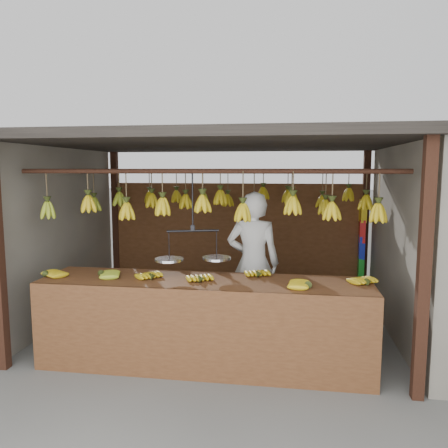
# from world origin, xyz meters

# --- Properties ---
(ground) EXTENTS (80.00, 80.00, 0.00)m
(ground) POSITION_xyz_m (0.00, 0.00, 0.00)
(ground) COLOR #5B5B57
(stall) EXTENTS (4.30, 3.30, 2.40)m
(stall) POSITION_xyz_m (0.00, 0.33, 1.97)
(stall) COLOR black
(stall) RESTS_ON ground
(counter) EXTENTS (3.53, 0.77, 0.96)m
(counter) POSITION_xyz_m (0.01, -1.23, 0.70)
(counter) COLOR #5A331B
(counter) RESTS_ON ground
(hanging_bananas) EXTENTS (3.65, 2.24, 0.39)m
(hanging_bananas) POSITION_xyz_m (-0.00, 0.00, 1.62)
(hanging_bananas) COLOR #92A523
(hanging_bananas) RESTS_ON ground
(balance_scale) EXTENTS (0.76, 0.43, 0.92)m
(balance_scale) POSITION_xyz_m (-0.13, -1.00, 1.14)
(balance_scale) COLOR black
(balance_scale) RESTS_ON ground
(vendor) EXTENTS (0.65, 0.43, 1.76)m
(vendor) POSITION_xyz_m (0.43, -0.14, 0.88)
(vendor) COLOR white
(vendor) RESTS_ON ground
(bag_bundles) EXTENTS (0.08, 0.26, 1.22)m
(bag_bundles) POSITION_xyz_m (1.94, 1.35, 0.97)
(bag_bundles) COLOR yellow
(bag_bundles) RESTS_ON ground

